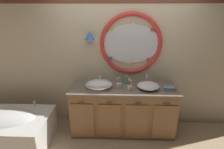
% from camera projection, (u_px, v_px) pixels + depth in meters
% --- Properties ---
extents(ground_plane, '(14.00, 14.00, 0.00)m').
position_uv_depth(ground_plane, '(121.00, 139.00, 3.10)').
color(ground_plane, tan).
extents(back_wall_assembly, '(6.40, 0.26, 2.60)m').
position_uv_depth(back_wall_assembly, '(122.00, 59.00, 3.18)').
color(back_wall_assembly, beige).
rests_on(back_wall_assembly, ground_plane).
extents(vanity_counter, '(1.89, 0.62, 0.89)m').
position_uv_depth(vanity_counter, '(123.00, 109.00, 3.19)').
color(vanity_counter, olive).
rests_on(vanity_counter, ground_plane).
extents(bathtub, '(1.60, 0.87, 0.63)m').
position_uv_depth(bathtub, '(2.00, 128.00, 2.89)').
color(bathtub, white).
rests_on(bathtub, ground_plane).
extents(sink_basin_left, '(0.46, 0.46, 0.14)m').
position_uv_depth(sink_basin_left, '(99.00, 84.00, 3.00)').
color(sink_basin_left, white).
rests_on(sink_basin_left, vanity_counter).
extents(sink_basin_right, '(0.38, 0.38, 0.12)m').
position_uv_depth(sink_basin_right, '(148.00, 86.00, 2.97)').
color(sink_basin_right, white).
rests_on(sink_basin_right, vanity_counter).
extents(faucet_set_left, '(0.21, 0.14, 0.15)m').
position_uv_depth(faucet_set_left, '(100.00, 80.00, 3.22)').
color(faucet_set_left, silver).
rests_on(faucet_set_left, vanity_counter).
extents(faucet_set_right, '(0.23, 0.12, 0.18)m').
position_uv_depth(faucet_set_right, '(146.00, 80.00, 3.19)').
color(faucet_set_right, silver).
rests_on(faucet_set_right, vanity_counter).
extents(toothbrush_holder_left, '(0.09, 0.09, 0.21)m').
position_uv_depth(toothbrush_holder_left, '(119.00, 85.00, 2.99)').
color(toothbrush_holder_left, silver).
rests_on(toothbrush_holder_left, vanity_counter).
extents(toothbrush_holder_right, '(0.08, 0.08, 0.22)m').
position_uv_depth(toothbrush_holder_right, '(130.00, 88.00, 2.91)').
color(toothbrush_holder_right, white).
rests_on(toothbrush_holder_right, vanity_counter).
extents(soap_dispenser, '(0.07, 0.07, 0.17)m').
position_uv_depth(soap_dispenser, '(126.00, 80.00, 3.17)').
color(soap_dispenser, '#6BAD66').
rests_on(soap_dispenser, vanity_counter).
extents(folded_hand_towel, '(0.20, 0.13, 0.05)m').
position_uv_depth(folded_hand_towel, '(169.00, 88.00, 2.95)').
color(folded_hand_towel, '#7593A8').
rests_on(folded_hand_towel, vanity_counter).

